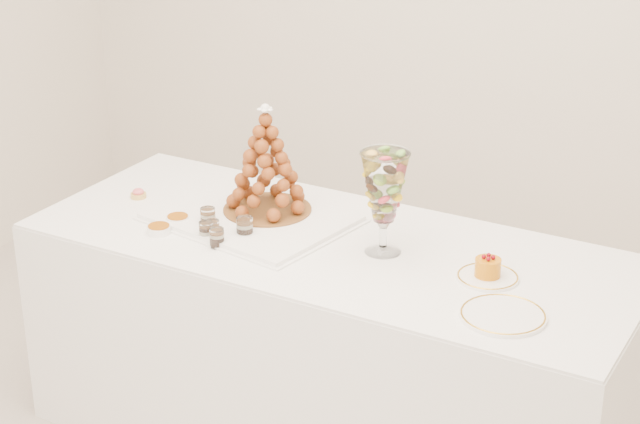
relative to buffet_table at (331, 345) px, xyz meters
The scene contains 15 objects.
buffet_table is the anchor object (origin of this frame).
lace_tray 0.53m from the buffet_table, behind, with size 0.65×0.49×0.02m, color white.
macaron_vase 0.65m from the buffet_table, ahead, with size 0.16×0.16×0.35m.
cake_plate 0.69m from the buffet_table, ahead, with size 0.20×0.20×0.01m, color white.
spare_plate 0.83m from the buffet_table, 19.38° to the right, with size 0.26×0.26×0.01m, color white.
pink_tart 0.91m from the buffet_table, behind, with size 0.06×0.06×0.04m.
verrine_a 0.62m from the buffet_table, 169.03° to the right, with size 0.05×0.05×0.07m, color white.
verrine_b 0.59m from the buffet_table, 157.67° to the right, with size 0.05×0.05×0.06m, color white.
verrine_c 0.53m from the buffet_table, 158.48° to the right, with size 0.06×0.06×0.08m, color white.
verrine_d 0.61m from the buffet_table, 155.10° to the right, with size 0.05×0.05×0.07m, color white.
verrine_e 0.58m from the buffet_table, 146.94° to the right, with size 0.05×0.05×0.07m, color white.
ramekin_back 0.70m from the buffet_table, 168.93° to the right, with size 0.08×0.08×0.03m, color white.
ramekin_front 0.73m from the buffet_table, 159.70° to the right, with size 0.08×0.08×0.03m, color white.
croquembouche 0.69m from the buffet_table, 162.58° to the left, with size 0.32×0.32×0.39m.
mousse_cake 0.71m from the buffet_table, ahead, with size 0.08×0.08×0.07m.
Camera 1 is at (1.47, -2.60, 2.31)m, focal length 60.00 mm.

